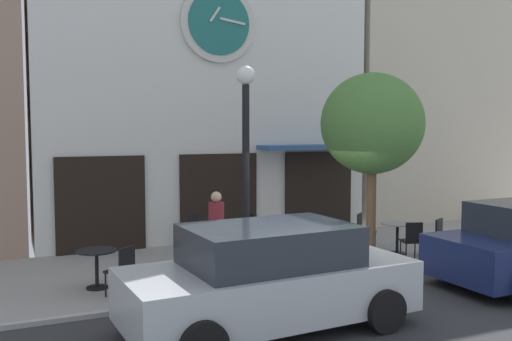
% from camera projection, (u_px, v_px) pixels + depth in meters
% --- Properties ---
extents(ground_plane, '(28.15, 10.72, 0.13)m').
position_uv_depth(ground_plane, '(343.00, 296.00, 9.95)').
color(ground_plane, gray).
extents(clock_building, '(9.00, 3.27, 11.12)m').
position_uv_depth(clock_building, '(205.00, 27.00, 15.16)').
color(clock_building, silver).
rests_on(clock_building, ground_plane).
extents(neighbor_building_right, '(5.97, 3.96, 11.20)m').
position_uv_depth(neighbor_building_right, '(408.00, 51.00, 19.19)').
color(neighbor_building_right, beige).
rests_on(neighbor_building_right, ground_plane).
extents(street_lamp, '(0.36, 0.36, 4.14)m').
position_uv_depth(street_lamp, '(246.00, 173.00, 10.68)').
color(street_lamp, black).
rests_on(street_lamp, ground_plane).
extents(street_tree, '(2.27, 2.05, 4.14)m').
position_uv_depth(street_tree, '(373.00, 124.00, 11.92)').
color(street_tree, brown).
rests_on(street_tree, ground_plane).
extents(cafe_table_center_right, '(0.74, 0.74, 0.72)m').
position_uv_depth(cafe_table_center_right, '(97.00, 261.00, 10.31)').
color(cafe_table_center_right, black).
rests_on(cafe_table_center_right, ground_plane).
extents(cafe_table_leftmost, '(0.69, 0.69, 0.75)m').
position_uv_depth(cafe_table_leftmost, '(223.00, 234.00, 12.88)').
color(cafe_table_leftmost, black).
rests_on(cafe_table_leftmost, ground_plane).
extents(cafe_table_center, '(0.66, 0.66, 0.72)m').
position_uv_depth(cafe_table_center, '(290.00, 229.00, 13.66)').
color(cafe_table_center, black).
rests_on(cafe_table_center, ground_plane).
extents(cafe_table_near_curb, '(0.79, 0.79, 0.74)m').
position_uv_depth(cafe_table_near_curb, '(397.00, 231.00, 13.15)').
color(cafe_table_near_curb, black).
rests_on(cafe_table_near_curb, ground_plane).
extents(cafe_chair_curbside, '(0.50, 0.50, 0.90)m').
position_uv_depth(cafe_chair_curbside, '(412.00, 238.00, 12.36)').
color(cafe_chair_curbside, black).
rests_on(cafe_chair_curbside, ground_plane).
extents(cafe_chair_by_entrance, '(0.56, 0.56, 0.90)m').
position_uv_depth(cafe_chair_by_entrance, '(363.00, 229.00, 13.51)').
color(cafe_chair_by_entrance, black).
rests_on(cafe_chair_by_entrance, ground_plane).
extents(cafe_chair_corner, '(0.41, 0.41, 0.90)m').
position_uv_depth(cafe_chair_corner, '(257.00, 229.00, 13.54)').
color(cafe_chair_corner, black).
rests_on(cafe_chair_corner, ground_plane).
extents(cafe_chair_facing_street, '(0.57, 0.57, 0.90)m').
position_uv_depth(cafe_chair_facing_street, '(198.00, 230.00, 13.37)').
color(cafe_chair_facing_street, black).
rests_on(cafe_chair_facing_street, ground_plane).
extents(cafe_chair_near_lamp, '(0.56, 0.56, 0.90)m').
position_uv_depth(cafe_chair_near_lamp, '(123.00, 267.00, 9.80)').
color(cafe_chair_near_lamp, black).
rests_on(cafe_chair_near_lamp, ground_plane).
extents(cafe_chair_facing_wall, '(0.54, 0.54, 0.90)m').
position_uv_depth(cafe_chair_facing_wall, '(435.00, 234.00, 12.80)').
color(cafe_chair_facing_wall, black).
rests_on(cafe_chair_facing_wall, ground_plane).
extents(cafe_chair_left_end, '(0.54, 0.54, 0.90)m').
position_uv_depth(cafe_chair_left_end, '(210.00, 241.00, 12.10)').
color(cafe_chair_left_end, black).
rests_on(cafe_chair_left_end, ground_plane).
extents(pedestrian_maroon, '(0.39, 0.39, 1.67)m').
position_uv_depth(pedestrian_maroon, '(216.00, 231.00, 11.46)').
color(pedestrian_maroon, '#2D2D38').
rests_on(pedestrian_maroon, ground_plane).
extents(parked_car_silver, '(4.39, 2.20, 1.55)m').
position_uv_depth(parked_car_silver, '(269.00, 278.00, 8.21)').
color(parked_car_silver, '#B7BABF').
rests_on(parked_car_silver, ground_plane).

